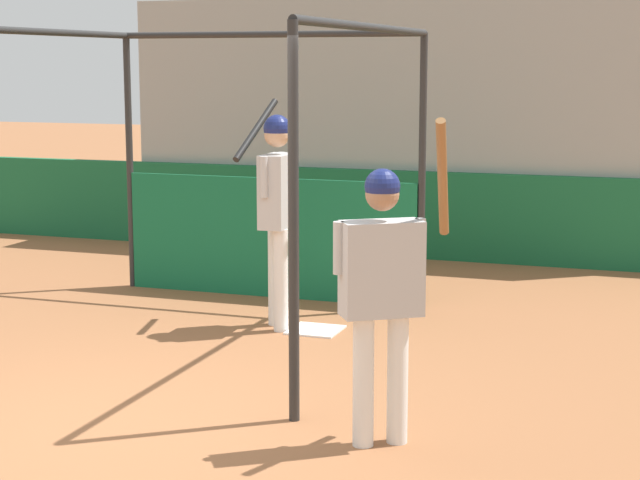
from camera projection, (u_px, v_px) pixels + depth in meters
name	position (u px, v px, depth m)	size (l,w,h in m)	color
ground_plane	(95.00, 430.00, 6.87)	(60.00, 60.00, 0.00)	#935B38
outfield_wall	(379.00, 213.00, 12.94)	(24.00, 0.12, 1.05)	#196038
bleacher_section	(421.00, 119.00, 14.69)	(6.50, 4.00, 3.13)	#9E9E99
batting_cage	(242.00, 188.00, 9.94)	(3.18, 3.52, 2.63)	#282828
home_plate	(315.00, 330.00, 9.39)	(0.44, 0.44, 0.02)	white
player_batter	(277.00, 199.00, 9.32)	(0.51, 0.88, 2.01)	white
player_waiting	(383.00, 280.00, 6.45)	(0.67, 0.71, 2.02)	white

